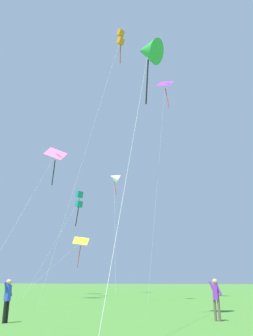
{
  "coord_description": "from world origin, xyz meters",
  "views": [
    {
      "loc": [
        2.58,
        -4.83,
        1.71
      ],
      "look_at": [
        -8.98,
        25.98,
        12.69
      ],
      "focal_mm": 36.23,
      "sensor_mm": 36.0,
      "label": 1
    }
  ],
  "objects_px": {
    "person_in_blue_jacket": "(7,296)",
    "person_foreground_watcher": "(216,295)",
    "kite_white_distant": "(114,178)",
    "kite_pink_low": "(54,161)",
    "kite_green_small": "(148,51)",
    "kite_purple_streamer": "(165,92)",
    "kite_orange_box": "(120,39)",
    "kite_teal_box": "(79,200)",
    "kite_yellow_diamond": "(80,246)"
  },
  "relations": [
    {
      "from": "person_in_blue_jacket",
      "to": "person_foreground_watcher",
      "type": "relative_size",
      "value": 0.99
    },
    {
      "from": "kite_white_distant",
      "to": "kite_pink_low",
      "type": "bearing_deg",
      "value": -87.8
    },
    {
      "from": "kite_white_distant",
      "to": "kite_green_small",
      "type": "distance_m",
      "value": 33.81
    },
    {
      "from": "kite_purple_streamer",
      "to": "kite_green_small",
      "type": "bearing_deg",
      "value": -79.82
    },
    {
      "from": "kite_green_small",
      "to": "kite_orange_box",
      "type": "bearing_deg",
      "value": 120.11
    },
    {
      "from": "kite_white_distant",
      "to": "person_foreground_watcher",
      "type": "xyz_separation_m",
      "value": [
        17.7,
        -30.07,
        -15.96
      ]
    },
    {
      "from": "kite_pink_low",
      "to": "kite_teal_box",
      "type": "bearing_deg",
      "value": 93.66
    },
    {
      "from": "kite_green_small",
      "to": "person_in_blue_jacket",
      "type": "relative_size",
      "value": 8.98
    },
    {
      "from": "kite_teal_box",
      "to": "kite_purple_streamer",
      "type": "relative_size",
      "value": 0.48
    },
    {
      "from": "kite_white_distant",
      "to": "kite_pink_low",
      "type": "distance_m",
      "value": 18.44
    },
    {
      "from": "kite_yellow_diamond",
      "to": "kite_orange_box",
      "type": "bearing_deg",
      "value": -52.34
    },
    {
      "from": "kite_green_small",
      "to": "person_foreground_watcher",
      "type": "distance_m",
      "value": 14.17
    },
    {
      "from": "kite_pink_low",
      "to": "person_in_blue_jacket",
      "type": "distance_m",
      "value": 22.03
    },
    {
      "from": "person_foreground_watcher",
      "to": "kite_white_distant",
      "type": "bearing_deg",
      "value": 120.49
    },
    {
      "from": "kite_white_distant",
      "to": "kite_orange_box",
      "type": "xyz_separation_m",
      "value": [
        8.96,
        -20.2,
        8.28
      ]
    },
    {
      "from": "kite_orange_box",
      "to": "person_in_blue_jacket",
      "type": "height_order",
      "value": "kite_orange_box"
    },
    {
      "from": "kite_orange_box",
      "to": "kite_teal_box",
      "type": "height_order",
      "value": "kite_orange_box"
    },
    {
      "from": "kite_pink_low",
      "to": "person_in_blue_jacket",
      "type": "relative_size",
      "value": 8.75
    },
    {
      "from": "kite_green_small",
      "to": "person_in_blue_jacket",
      "type": "xyz_separation_m",
      "value": [
        -5.56,
        -3.68,
        -13.88
      ]
    },
    {
      "from": "kite_purple_streamer",
      "to": "kite_white_distant",
      "type": "bearing_deg",
      "value": 134.14
    },
    {
      "from": "kite_white_distant",
      "to": "person_foreground_watcher",
      "type": "bearing_deg",
      "value": -59.51
    },
    {
      "from": "kite_yellow_diamond",
      "to": "kite_pink_low",
      "type": "relative_size",
      "value": 0.7
    },
    {
      "from": "kite_white_distant",
      "to": "kite_pink_low",
      "type": "height_order",
      "value": "kite_white_distant"
    },
    {
      "from": "kite_green_small",
      "to": "kite_yellow_diamond",
      "type": "distance_m",
      "value": 32.65
    },
    {
      "from": "kite_teal_box",
      "to": "person_foreground_watcher",
      "type": "bearing_deg",
      "value": -46.74
    },
    {
      "from": "kite_white_distant",
      "to": "kite_purple_streamer",
      "type": "bearing_deg",
      "value": -45.86
    },
    {
      "from": "kite_pink_low",
      "to": "person_foreground_watcher",
      "type": "bearing_deg",
      "value": -35.09
    },
    {
      "from": "kite_white_distant",
      "to": "kite_teal_box",
      "type": "bearing_deg",
      "value": -88.63
    },
    {
      "from": "kite_pink_low",
      "to": "kite_orange_box",
      "type": "bearing_deg",
      "value": -14.12
    },
    {
      "from": "kite_yellow_diamond",
      "to": "kite_pink_low",
      "type": "height_order",
      "value": "kite_pink_low"
    },
    {
      "from": "kite_white_distant",
      "to": "kite_purple_streamer",
      "type": "height_order",
      "value": "kite_purple_streamer"
    },
    {
      "from": "kite_white_distant",
      "to": "person_in_blue_jacket",
      "type": "height_order",
      "value": "kite_white_distant"
    },
    {
      "from": "kite_orange_box",
      "to": "kite_yellow_diamond",
      "type": "bearing_deg",
      "value": 127.66
    },
    {
      "from": "person_in_blue_jacket",
      "to": "kite_white_distant",
      "type": "bearing_deg",
      "value": 105.25
    },
    {
      "from": "kite_teal_box",
      "to": "person_in_blue_jacket",
      "type": "height_order",
      "value": "kite_teal_box"
    },
    {
      "from": "kite_green_small",
      "to": "kite_purple_streamer",
      "type": "xyz_separation_m",
      "value": [
        -3.31,
        18.45,
        8.31
      ]
    },
    {
      "from": "kite_teal_box",
      "to": "kite_orange_box",
      "type": "bearing_deg",
      "value": -44.87
    },
    {
      "from": "kite_white_distant",
      "to": "kite_teal_box",
      "type": "distance_m",
      "value": 13.06
    },
    {
      "from": "kite_orange_box",
      "to": "kite_purple_streamer",
      "type": "xyz_separation_m",
      "value": [
        2.55,
        8.34,
        -2.06
      ]
    },
    {
      "from": "kite_pink_low",
      "to": "kite_green_small",
      "type": "bearing_deg",
      "value": -40.78
    },
    {
      "from": "kite_teal_box",
      "to": "kite_pink_low",
      "type": "bearing_deg",
      "value": -86.34
    },
    {
      "from": "person_in_blue_jacket",
      "to": "kite_yellow_diamond",
      "type": "bearing_deg",
      "value": 112.84
    },
    {
      "from": "kite_white_distant",
      "to": "kite_purple_streamer",
      "type": "relative_size",
      "value": 0.71
    },
    {
      "from": "kite_purple_streamer",
      "to": "kite_pink_low",
      "type": "height_order",
      "value": "kite_purple_streamer"
    },
    {
      "from": "kite_green_small",
      "to": "kite_yellow_diamond",
      "type": "height_order",
      "value": "kite_green_small"
    },
    {
      "from": "kite_teal_box",
      "to": "kite_pink_low",
      "type": "height_order",
      "value": "kite_pink_low"
    },
    {
      "from": "person_foreground_watcher",
      "to": "kite_pink_low",
      "type": "bearing_deg",
      "value": 144.91
    },
    {
      "from": "kite_teal_box",
      "to": "kite_yellow_diamond",
      "type": "bearing_deg",
      "value": 115.94
    },
    {
      "from": "kite_green_small",
      "to": "kite_purple_streamer",
      "type": "bearing_deg",
      "value": 100.18
    },
    {
      "from": "kite_white_distant",
      "to": "kite_teal_box",
      "type": "relative_size",
      "value": 1.5
    }
  ]
}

